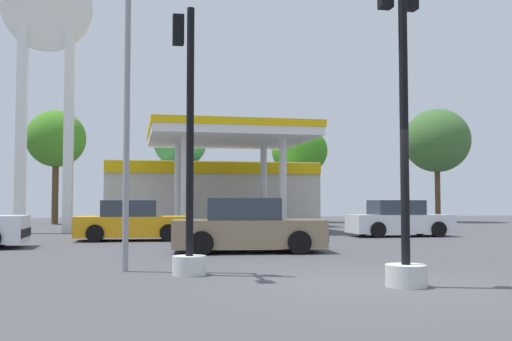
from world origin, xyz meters
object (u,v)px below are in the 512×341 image
Objects in this scene: station_pole_sign at (47,44)px; corner_streetlamp at (127,64)px; car_2 at (247,228)px; traffic_signal_2 at (403,163)px; traffic_signal_1 at (188,187)px; tree_2 at (180,144)px; car_0 at (399,220)px; tree_1 at (56,139)px; tree_3 at (300,151)px; car_3 at (133,222)px; tree_4 at (437,141)px.

corner_streetlamp is at bearing -76.78° from station_pole_sign.
car_2 is at bearing -59.33° from station_pole_sign.
car_2 is at bearing 100.24° from traffic_signal_2.
traffic_signal_1 is at bearing 146.04° from traffic_signal_2.
corner_streetlamp reaches higher than tree_2.
station_pole_sign is 3.26× the size of car_0.
station_pole_sign is at bearing -85.30° from tree_1.
traffic_signal_1 is (-2.01, -4.67, 0.96)m from car_2.
tree_1 reaches higher than corner_streetlamp.
tree_2 reaches higher than tree_3.
tree_3 is at bearing -0.40° from tree_1.
corner_streetlamp is at bearing -127.51° from car_2.
tree_3 is at bearing 57.43° from car_3.
tree_2 is at bearing 116.02° from car_0.
car_3 is 10.38m from traffic_signal_1.
car_3 is 0.60× the size of corner_streetlamp.
car_2 is 0.63× the size of corner_streetlamp.
car_0 is at bearing -21.10° from station_pole_sign.
tree_2 is 0.99× the size of corner_streetlamp.
car_2 is 0.55× the size of tree_4.
car_2 is at bearing -129.15° from tree_4.
car_3 is 0.56× the size of tree_1.
tree_1 is 1.07× the size of corner_streetlamp.
traffic_signal_2 is at bearing -71.15° from car_3.
traffic_signal_2 is 5.57m from corner_streetlamp.
car_3 is at bearing -177.45° from car_0.
tree_1 is (-5.74, 27.61, 3.65)m from traffic_signal_1.
corner_streetlamp reaches higher than traffic_signal_2.
station_pole_sign reaches higher than corner_streetlamp.
corner_streetlamp is (4.60, -27.03, -1.26)m from tree_1.
tree_3 is at bearing 70.03° from traffic_signal_1.
car_0 is 17.28m from tree_3.
tree_4 is (9.16, -1.77, 0.73)m from tree_3.
corner_streetlamp is at bearing -96.70° from tree_2.
car_0 is 0.77× the size of traffic_signal_2.
traffic_signal_1 reaches higher than car_2.
station_pole_sign is at bearing 120.67° from car_2.
car_0 is 14.32m from traffic_signal_2.
car_3 is (3.79, -5.88, -7.68)m from station_pole_sign.
tree_4 reaches higher than corner_streetlamp.
car_2 is at bearing 52.49° from corner_streetlamp.
car_0 is at bearing 44.38° from corner_streetlamp.
traffic_signal_2 is 0.79× the size of tree_2.
car_0 is at bearing -48.37° from tree_1.
station_pole_sign is 1.70× the size of tree_4.
station_pole_sign is 2.52× the size of traffic_signal_2.
tree_1 is 15.74m from tree_3.
car_0 is 10.27m from car_3.
traffic_signal_1 reaches higher than car_3.
traffic_signal_2 is 0.80× the size of tree_3.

